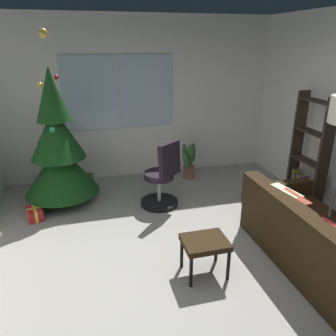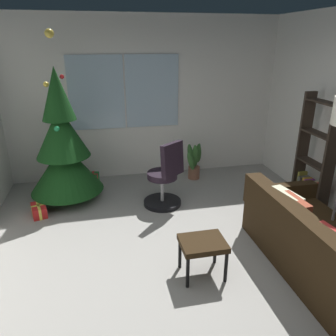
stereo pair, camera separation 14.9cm
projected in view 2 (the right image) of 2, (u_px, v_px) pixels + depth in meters
The scene contains 9 objects.
ground_plane at pixel (190, 279), 3.45m from camera, with size 4.66×5.82×0.10m, color #9B9993.
wall_back_with_windows at pixel (144, 99), 5.62m from camera, with size 4.66×0.12×2.72m.
footstool at pixel (203, 246), 3.32m from camera, with size 0.46×0.37×0.41m.
holiday_tree at pixel (63, 149), 4.79m from camera, with size 1.08×1.08×2.45m.
gift_box_red at pixel (39, 210), 4.58m from camera, with size 0.26×0.34×0.16m.
gift_box_green at pixel (92, 179), 5.57m from camera, with size 0.25×0.29×0.20m.
office_chair at pixel (165, 181), 4.75m from camera, with size 0.59×0.59×1.00m.
bookshelf at pixel (314, 161), 4.59m from camera, with size 0.18×0.64×1.64m.
potted_plant at pixel (194, 161), 5.76m from camera, with size 0.41×0.49×0.67m.
Camera 2 is at (-0.81, -2.68, 2.29)m, focal length 34.96 mm.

